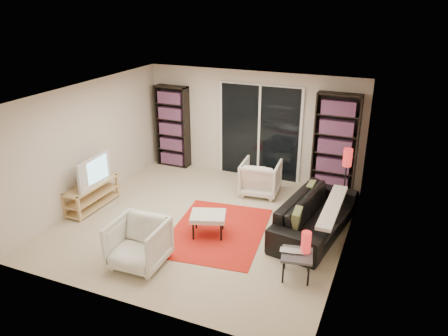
{
  "coord_description": "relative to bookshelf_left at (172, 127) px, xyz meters",
  "views": [
    {
      "loc": [
        3.1,
        -6.46,
        3.95
      ],
      "look_at": [
        0.25,
        0.3,
        1.0
      ],
      "focal_mm": 35.0,
      "sensor_mm": 36.0,
      "label": 1
    }
  ],
  "objects": [
    {
      "name": "armchair_front",
      "position": [
        1.59,
        -3.98,
        -0.6
      ],
      "size": [
        0.83,
        0.85,
        0.75
      ],
      "primitive_type": "imported",
      "rotation": [
        0.0,
        0.0,
        0.04
      ],
      "color": "silver",
      "rests_on": "floor"
    },
    {
      "name": "wall_left",
      "position": [
        -0.55,
        -2.33,
        0.22
      ],
      "size": [
        0.02,
        5.0,
        2.4
      ],
      "primitive_type": "cube",
      "color": "beige",
      "rests_on": "ground"
    },
    {
      "name": "ottoman",
      "position": [
        2.2,
        -2.74,
        -0.63
      ],
      "size": [
        0.72,
        0.66,
        0.4
      ],
      "color": "silver",
      "rests_on": "floor"
    },
    {
      "name": "armchair_back",
      "position": [
        2.5,
        -0.77,
        -0.61
      ],
      "size": [
        0.84,
        0.86,
        0.72
      ],
      "primitive_type": "imported",
      "rotation": [
        0.0,
        0.0,
        3.24
      ],
      "color": "silver",
      "rests_on": "floor"
    },
    {
      "name": "tv",
      "position": [
        -0.33,
        -2.66,
        -0.19
      ],
      "size": [
        0.19,
        1.0,
        0.57
      ],
      "primitive_type": "imported",
      "rotation": [
        0.0,
        0.0,
        1.63
      ],
      "color": "black",
      "rests_on": "tv_stand"
    },
    {
      "name": "wall_right",
      "position": [
        4.45,
        -2.33,
        0.22
      ],
      "size": [
        0.02,
        5.0,
        2.4
      ],
      "primitive_type": "cube",
      "color": "beige",
      "rests_on": "ground"
    },
    {
      "name": "wall_front",
      "position": [
        1.95,
        -4.83,
        0.22
      ],
      "size": [
        5.0,
        0.02,
        2.4
      ],
      "primitive_type": "cube",
      "color": "beige",
      "rests_on": "ground"
    },
    {
      "name": "floor_lamp",
      "position": [
        4.21,
        -0.85,
        -0.03
      ],
      "size": [
        0.19,
        0.19,
        1.26
      ],
      "color": "black",
      "rests_on": "floor"
    },
    {
      "name": "laptop",
      "position": [
        3.85,
        -3.38,
        -0.56
      ],
      "size": [
        0.39,
        0.29,
        0.03
      ],
      "primitive_type": "imported",
      "rotation": [
        0.0,
        0.0,
        0.18
      ],
      "color": "silver",
      "rests_on": "side_table"
    },
    {
      "name": "wall_back",
      "position": [
        1.95,
        0.17,
        0.22
      ],
      "size": [
        5.0,
        0.02,
        2.4
      ],
      "primitive_type": "cube",
      "color": "beige",
      "rests_on": "ground"
    },
    {
      "name": "floor",
      "position": [
        1.95,
        -2.33,
        -0.98
      ],
      "size": [
        5.0,
        5.0,
        0.0
      ],
      "primitive_type": "plane",
      "color": "beige",
      "rests_on": "ground"
    },
    {
      "name": "bookshelf_right",
      "position": [
        3.85,
        -0.0,
        0.07
      ],
      "size": [
        0.9,
        0.3,
        2.1
      ],
      "color": "black",
      "rests_on": "ground"
    },
    {
      "name": "sofa",
      "position": [
        3.9,
        -1.92,
        -0.65
      ],
      "size": [
        1.21,
        2.37,
        0.66
      ],
      "primitive_type": "imported",
      "rotation": [
        0.0,
        0.0,
        1.42
      ],
      "color": "black",
      "rests_on": "floor"
    },
    {
      "name": "bookshelf_left",
      "position": [
        0.0,
        0.0,
        0.0
      ],
      "size": [
        0.8,
        0.3,
        1.95
      ],
      "color": "black",
      "rests_on": "ground"
    },
    {
      "name": "sliding_door",
      "position": [
        2.15,
        0.13,
        0.07
      ],
      "size": [
        1.92,
        0.08,
        2.16
      ],
      "color": "white",
      "rests_on": "ground"
    },
    {
      "name": "tv_stand",
      "position": [
        -0.35,
        -2.66,
        -0.71
      ],
      "size": [
        0.4,
        1.26,
        0.5
      ],
      "color": "#DCBA77",
      "rests_on": "floor"
    },
    {
      "name": "ceiling",
      "position": [
        1.95,
        -2.33,
        1.42
      ],
      "size": [
        5.0,
        5.0,
        0.02
      ],
      "primitive_type": "cube",
      "color": "white",
      "rests_on": "wall_back"
    },
    {
      "name": "rug",
      "position": [
        2.31,
        -2.58,
        -0.97
      ],
      "size": [
        1.84,
        2.33,
        0.01
      ],
      "primitive_type": "cube",
      "rotation": [
        0.0,
        0.0,
        0.12
      ],
      "color": "red",
      "rests_on": "floor"
    },
    {
      "name": "table_lamp",
      "position": [
        4.02,
        -3.24,
        -0.41
      ],
      "size": [
        0.15,
        0.15,
        0.33
      ],
      "primitive_type": "cylinder",
      "color": "red",
      "rests_on": "side_table"
    },
    {
      "name": "side_table",
      "position": [
        3.92,
        -3.35,
        -0.62
      ],
      "size": [
        0.54,
        0.54,
        0.4
      ],
      "color": "#45454A",
      "rests_on": "floor"
    }
  ]
}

